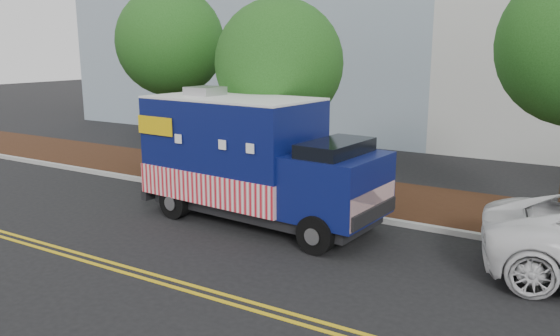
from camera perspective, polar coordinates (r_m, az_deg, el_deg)
The scene contains 9 objects.
ground at distance 15.90m, azimuth -4.56°, elevation -4.80°, with size 120.00×120.00×0.00m, color black.
curb at distance 16.98m, azimuth -1.82°, elevation -3.37°, with size 120.00×0.18×0.15m, color #9E9E99.
mulch_strip at distance 18.72m, azimuth 1.67°, elevation -1.86°, with size 120.00×4.00×0.15m, color black.
centerline_near at distance 12.76m, azimuth -16.42°, elevation -9.68°, with size 120.00×0.10×0.01m, color gold.
centerline_far at distance 12.61m, azimuth -17.26°, elevation -10.02°, with size 120.00×0.10×0.01m, color gold.
tree_a at distance 20.87m, azimuth -11.37°, elevation 12.75°, with size 3.95×3.95×6.88m.
tree_b at distance 17.46m, azimuth -0.11°, elevation 10.83°, with size 4.06×4.06×6.25m.
sign_post at distance 19.68m, azimuth -10.95°, elevation 1.97°, with size 0.06×0.06×2.40m, color #473828.
food_truck at distance 14.93m, azimuth -3.12°, elevation 0.61°, with size 7.07×3.12×3.63m.
Camera 1 is at (8.88, -12.31, 4.71)m, focal length 35.00 mm.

